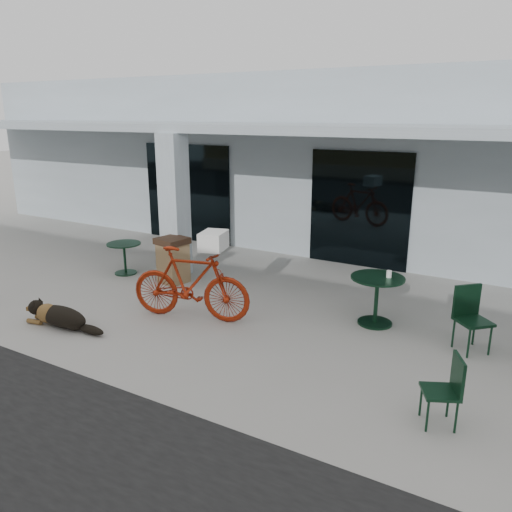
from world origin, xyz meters
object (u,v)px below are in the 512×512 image
Objects in this scene: cafe_chair_far_a at (474,321)px; cafe_chair_far_b at (440,391)px; bicycle at (190,284)px; cafe_table_near at (125,258)px; dog at (62,316)px; trash_receptacle at (173,260)px; cafe_table_far at (376,301)px.

cafe_chair_far_a is 2.20m from cafe_chair_far_b.
bicycle is 2.86× the size of cafe_table_near.
dog is 1.42× the size of cafe_chair_far_b.
bicycle reaches higher than trash_receptacle.
bicycle reaches higher than cafe_chair_far_b.
cafe_chair_far_a is at bearing -2.86° from trash_receptacle.
cafe_table_far is (4.59, 2.79, 0.22)m from dog.
trash_receptacle is at bearing 77.34° from dog.
cafe_chair_far_b is (-0.08, -2.20, -0.07)m from cafe_chair_far_a.
cafe_chair_far_b is at bearing -22.85° from trash_receptacle.
cafe_chair_far_b is (1.50, -2.49, 0.01)m from cafe_table_far.
cafe_table_near is 7.67m from cafe_chair_far_b.
bicycle is 2.24m from dog.
cafe_chair_far_a reaches higher than cafe_table_near.
trash_receptacle reaches higher than cafe_chair_far_b.
cafe_table_near is 0.75× the size of cafe_chair_far_a.
bicycle is at bearing 30.30° from dog.
cafe_table_far is 1.61m from cafe_chair_far_a.
cafe_chair_far_b is at bearing -58.93° from cafe_table_far.
cafe_chair_far_a is (6.17, 2.50, 0.30)m from dog.
cafe_table_near is 0.77× the size of trash_receptacle.
cafe_table_near is (-2.87, 1.33, -0.30)m from bicycle.
cafe_chair_far_a is at bearing -10.41° from cafe_table_far.
cafe_table_far is 2.91m from cafe_chair_far_b.
trash_receptacle is at bearing 2.98° from cafe_table_near.
cafe_chair_far_b is (6.09, 0.30, 0.23)m from dog.
cafe_chair_far_a is 1.16× the size of cafe_chair_far_b.
cafe_chair_far_b is at bearing -118.11° from bicycle.
bicycle reaches higher than cafe_table_far.
trash_receptacle is at bearing 132.99° from cafe_chair_far_a.
cafe_chair_far_a reaches higher than cafe_chair_far_b.
dog is at bearing -112.29° from cafe_chair_far_b.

